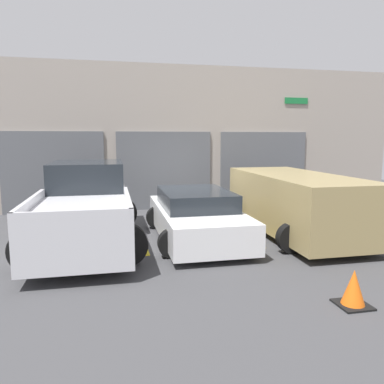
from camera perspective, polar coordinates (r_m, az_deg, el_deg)
The scene contains 10 objects.
ground_plane at distance 10.42m, azimuth -0.80°, elevation -5.47°, with size 28.00×28.00×0.00m, color #3D3D3F.
shophouse_building at distance 13.36m, azimuth -3.63°, elevation 8.05°, with size 17.04×0.68×4.96m.
pickup_truck at distance 9.22m, azimuth -15.87°, elevation -2.10°, with size 2.56×5.21×1.85m.
sedan_white at distance 9.17m, azimuth 0.62°, elevation -3.67°, with size 2.21×4.22×1.20m.
sedan_side at distance 10.00m, azimuth 15.43°, elevation -1.41°, with size 2.37×4.96×1.55m.
parking_stripe_far_left at distance 9.28m, azimuth -23.95°, elevation -7.86°, with size 0.12×2.20×0.01m, color gold.
parking_stripe_left at distance 9.10m, azimuth -7.48°, elevation -7.53°, with size 0.12×2.20×0.01m, color gold.
parking_stripe_centre at distance 9.65m, azimuth 8.30°, elevation -6.64°, with size 0.12×2.20×0.01m, color gold.
parking_stripe_right at distance 10.82m, azimuth 21.46°, elevation -5.51°, with size 0.12×2.20×0.01m, color gold.
traffic_cone at distance 6.16m, azimuth 23.39°, elevation -13.46°, with size 0.47×0.47×0.55m.
Camera 1 is at (-1.97, -9.93, 2.45)m, focal length 35.00 mm.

